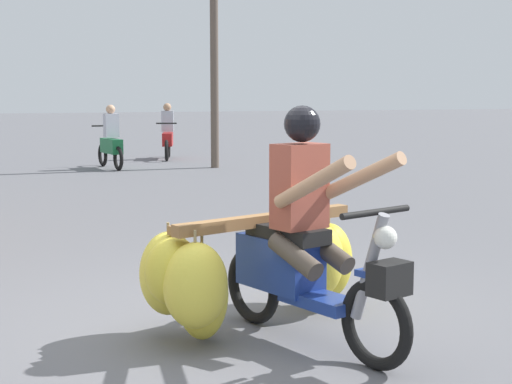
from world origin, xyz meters
TOP-DOWN VIEW (x-y plane):
  - ground_plane at (0.00, 0.00)m, footprint 120.00×120.00m
  - motorbike_main_loaded at (0.26, -0.13)m, footprint 1.84×1.96m
  - motorbike_distant_ahead_right at (1.30, 11.89)m, footprint 0.52×1.62m
  - motorbike_distant_far_ahead at (3.06, 13.86)m, footprint 0.66×1.58m
  - utility_pole at (3.50, 11.31)m, footprint 0.18×0.18m

SIDE VIEW (x-z plane):
  - ground_plane at x=0.00m, z-range 0.00..0.00m
  - motorbike_main_loaded at x=0.26m, z-range -0.29..1.29m
  - motorbike_distant_ahead_right at x=1.30m, z-range -0.13..1.27m
  - motorbike_distant_far_ahead at x=3.06m, z-range -0.13..1.27m
  - utility_pole at x=3.50m, z-range 0.00..5.92m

